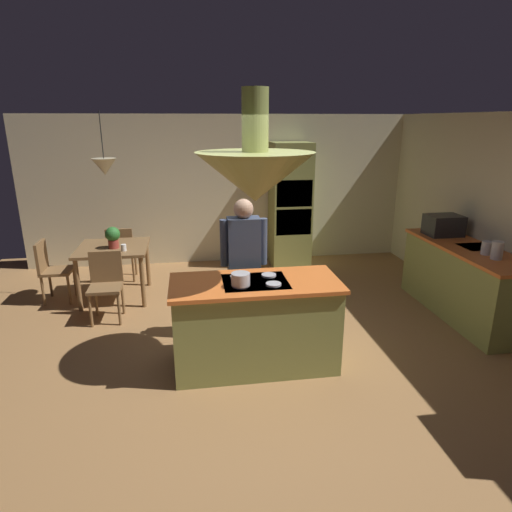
{
  "coord_description": "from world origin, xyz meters",
  "views": [
    {
      "loc": [
        -0.61,
        -4.2,
        2.45
      ],
      "look_at": [
        0.1,
        0.4,
        1.0
      ],
      "focal_mm": 30.64,
      "sensor_mm": 36.0,
      "label": 1
    }
  ],
  "objects_px": {
    "kitchen_island": "(255,323)",
    "microwave_on_counter": "(444,225)",
    "dining_table": "(113,254)",
    "chair_by_back_wall": "(121,250)",
    "potted_plant_on_table": "(113,236)",
    "chair_at_corner": "(51,267)",
    "cup_on_table": "(124,248)",
    "person_at_island": "(244,260)",
    "canister_flour": "(497,250)",
    "chair_facing_island": "(106,281)",
    "canister_sugar": "(487,248)",
    "oven_tower": "(290,205)",
    "cooking_pot_on_cooktop": "(241,279)"
  },
  "relations": [
    {
      "from": "dining_table",
      "to": "cooking_pot_on_cooktop",
      "type": "distance_m",
      "value": 2.73
    },
    {
      "from": "person_at_island",
      "to": "chair_facing_island",
      "type": "relative_size",
      "value": 1.88
    },
    {
      "from": "chair_facing_island",
      "to": "potted_plant_on_table",
      "type": "relative_size",
      "value": 2.9
    },
    {
      "from": "person_at_island",
      "to": "chair_by_back_wall",
      "type": "xyz_separation_m",
      "value": [
        -1.67,
        2.13,
        -0.43
      ]
    },
    {
      "from": "canister_flour",
      "to": "cooking_pot_on_cooktop",
      "type": "xyz_separation_m",
      "value": [
        -3.0,
        -0.43,
        -0.02
      ]
    },
    {
      "from": "chair_by_back_wall",
      "to": "cooking_pot_on_cooktop",
      "type": "distance_m",
      "value": 3.34
    },
    {
      "from": "person_at_island",
      "to": "microwave_on_counter",
      "type": "bearing_deg",
      "value": 14.56
    },
    {
      "from": "potted_plant_on_table",
      "to": "canister_sugar",
      "type": "distance_m",
      "value": 4.77
    },
    {
      "from": "potted_plant_on_table",
      "to": "canister_sugar",
      "type": "xyz_separation_m",
      "value": [
        4.51,
        -1.54,
        0.08
      ]
    },
    {
      "from": "dining_table",
      "to": "chair_at_corner",
      "type": "xyz_separation_m",
      "value": [
        -0.85,
        -0.0,
        -0.15
      ]
    },
    {
      "from": "chair_by_back_wall",
      "to": "canister_sugar",
      "type": "height_order",
      "value": "canister_sugar"
    },
    {
      "from": "person_at_island",
      "to": "chair_by_back_wall",
      "type": "relative_size",
      "value": 1.88
    },
    {
      "from": "person_at_island",
      "to": "canister_flour",
      "type": "relative_size",
      "value": 7.87
    },
    {
      "from": "oven_tower",
      "to": "chair_at_corner",
      "type": "distance_m",
      "value": 3.87
    },
    {
      "from": "microwave_on_counter",
      "to": "kitchen_island",
      "type": "bearing_deg",
      "value": -153.69
    },
    {
      "from": "chair_facing_island",
      "to": "oven_tower",
      "type": "bearing_deg",
      "value": 33.27
    },
    {
      "from": "chair_by_back_wall",
      "to": "oven_tower",
      "type": "bearing_deg",
      "value": -170.88
    },
    {
      "from": "chair_facing_island",
      "to": "canister_sugar",
      "type": "height_order",
      "value": "canister_sugar"
    },
    {
      "from": "kitchen_island",
      "to": "chair_at_corner",
      "type": "distance_m",
      "value": 3.31
    },
    {
      "from": "kitchen_island",
      "to": "chair_by_back_wall",
      "type": "distance_m",
      "value": 3.27
    },
    {
      "from": "chair_by_back_wall",
      "to": "potted_plant_on_table",
      "type": "height_order",
      "value": "potted_plant_on_table"
    },
    {
      "from": "kitchen_island",
      "to": "cup_on_table",
      "type": "relative_size",
      "value": 18.74
    },
    {
      "from": "kitchen_island",
      "to": "microwave_on_counter",
      "type": "distance_m",
      "value": 3.22
    },
    {
      "from": "person_at_island",
      "to": "canister_flour",
      "type": "height_order",
      "value": "person_at_island"
    },
    {
      "from": "potted_plant_on_table",
      "to": "canister_sugar",
      "type": "bearing_deg",
      "value": -18.91
    },
    {
      "from": "potted_plant_on_table",
      "to": "cooking_pot_on_cooktop",
      "type": "bearing_deg",
      "value": -54.93
    },
    {
      "from": "kitchen_island",
      "to": "person_at_island",
      "type": "height_order",
      "value": "person_at_island"
    },
    {
      "from": "microwave_on_counter",
      "to": "chair_at_corner",
      "type": "bearing_deg",
      "value": 172.65
    },
    {
      "from": "chair_by_back_wall",
      "to": "cup_on_table",
      "type": "relative_size",
      "value": 9.67
    },
    {
      "from": "canister_sugar",
      "to": "microwave_on_counter",
      "type": "distance_m",
      "value": 0.93
    },
    {
      "from": "chair_facing_island",
      "to": "potted_plant_on_table",
      "type": "height_order",
      "value": "potted_plant_on_table"
    },
    {
      "from": "canister_sugar",
      "to": "microwave_on_counter",
      "type": "height_order",
      "value": "microwave_on_counter"
    },
    {
      "from": "kitchen_island",
      "to": "chair_facing_island",
      "type": "relative_size",
      "value": 1.94
    },
    {
      "from": "potted_plant_on_table",
      "to": "chair_facing_island",
      "type": "bearing_deg",
      "value": -92.77
    },
    {
      "from": "kitchen_island",
      "to": "chair_by_back_wall",
      "type": "height_order",
      "value": "kitchen_island"
    },
    {
      "from": "canister_sugar",
      "to": "person_at_island",
      "type": "bearing_deg",
      "value": 176.36
    },
    {
      "from": "person_at_island",
      "to": "chair_at_corner",
      "type": "xyz_separation_m",
      "value": [
        -2.53,
        1.44,
        -0.43
      ]
    },
    {
      "from": "chair_by_back_wall",
      "to": "canister_flour",
      "type": "xyz_separation_m",
      "value": [
        4.54,
        -2.5,
        0.53
      ]
    },
    {
      "from": "kitchen_island",
      "to": "cup_on_table",
      "type": "height_order",
      "value": "kitchen_island"
    },
    {
      "from": "kitchen_island",
      "to": "chair_at_corner",
      "type": "relative_size",
      "value": 1.94
    },
    {
      "from": "kitchen_island",
      "to": "potted_plant_on_table",
      "type": "distance_m",
      "value": 2.66
    },
    {
      "from": "person_at_island",
      "to": "canister_sugar",
      "type": "distance_m",
      "value": 2.88
    },
    {
      "from": "oven_tower",
      "to": "dining_table",
      "type": "bearing_deg",
      "value": -157.79
    },
    {
      "from": "chair_facing_island",
      "to": "cooking_pot_on_cooktop",
      "type": "height_order",
      "value": "cooking_pot_on_cooktop"
    },
    {
      "from": "person_at_island",
      "to": "chair_facing_island",
      "type": "distance_m",
      "value": 1.88
    },
    {
      "from": "dining_table",
      "to": "oven_tower",
      "type": "bearing_deg",
      "value": 22.21
    },
    {
      "from": "kitchen_island",
      "to": "canister_flour",
      "type": "relative_size",
      "value": 8.12
    },
    {
      "from": "chair_at_corner",
      "to": "potted_plant_on_table",
      "type": "xyz_separation_m",
      "value": [
        0.88,
        -0.08,
        0.42
      ]
    },
    {
      "from": "dining_table",
      "to": "chair_by_back_wall",
      "type": "bearing_deg",
      "value": 90.0
    },
    {
      "from": "dining_table",
      "to": "potted_plant_on_table",
      "type": "xyz_separation_m",
      "value": [
        0.03,
        -0.08,
        0.27
      ]
    }
  ]
}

